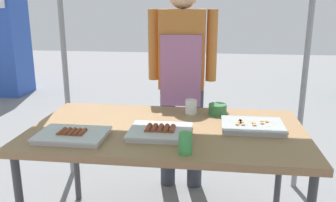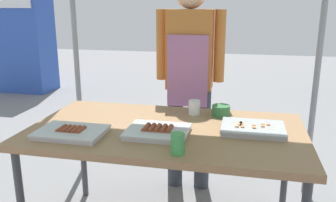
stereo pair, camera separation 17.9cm
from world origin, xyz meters
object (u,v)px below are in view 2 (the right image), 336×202
at_px(tray_meat_skewers, 253,129).
at_px(condiment_bowl, 221,111).
at_px(stall_table, 166,136).
at_px(drink_cup_near_edge, 194,107).
at_px(drink_cup_by_wok, 178,144).
at_px(neighbor_stall_left, 20,33).
at_px(vendor_woman, 190,69).
at_px(tray_grilled_sausages, 158,131).
at_px(tray_pork_links, 71,132).

relative_size(tray_meat_skewers, condiment_bowl, 3.03).
bearing_deg(stall_table, tray_meat_skewers, 5.43).
relative_size(drink_cup_near_edge, drink_cup_by_wok, 0.88).
bearing_deg(neighbor_stall_left, stall_table, -46.49).
bearing_deg(stall_table, vendor_woman, 88.15).
relative_size(tray_grilled_sausages, drink_cup_by_wok, 3.22).
height_order(tray_grilled_sausages, drink_cup_near_edge, drink_cup_near_edge).
bearing_deg(stall_table, drink_cup_near_edge, 68.09).
height_order(stall_table, tray_meat_skewers, tray_meat_skewers).
xyz_separation_m(stall_table, tray_pork_links, (-0.49, -0.23, 0.07)).
bearing_deg(tray_meat_skewers, tray_grilled_sausages, -162.10).
xyz_separation_m(drink_cup_by_wok, neighbor_stall_left, (-3.44, 3.83, 0.19)).
bearing_deg(drink_cup_by_wok, neighbor_stall_left, 131.87).
height_order(tray_pork_links, vendor_woman, vendor_woman).
bearing_deg(condiment_bowl, tray_pork_links, -145.57).
relative_size(condiment_bowl, drink_cup_by_wok, 1.10).
xyz_separation_m(tray_grilled_sausages, tray_pork_links, (-0.47, -0.11, -0.00)).
xyz_separation_m(drink_cup_near_edge, vendor_woman, (-0.10, 0.41, 0.18)).
bearing_deg(condiment_bowl, neighbor_stall_left, 138.60).
relative_size(tray_pork_links, neighbor_stall_left, 0.19).
distance_m(vendor_woman, neighbor_stall_left, 4.32).
height_order(tray_meat_skewers, drink_cup_by_wok, drink_cup_by_wok).
distance_m(tray_meat_skewers, tray_pork_links, 1.02).
bearing_deg(stall_table, drink_cup_by_wok, -69.08).
distance_m(drink_cup_near_edge, neighbor_stall_left, 4.67).
height_order(drink_cup_by_wok, neighbor_stall_left, neighbor_stall_left).
xyz_separation_m(tray_meat_skewers, neighbor_stall_left, (-3.80, 3.43, 0.22)).
bearing_deg(tray_grilled_sausages, drink_cup_by_wok, -56.36).
distance_m(tray_meat_skewers, condiment_bowl, 0.33).
distance_m(tray_meat_skewers, vendor_woman, 0.84).
height_order(tray_meat_skewers, neighbor_stall_left, neighbor_stall_left).
xyz_separation_m(stall_table, neighbor_stall_left, (-3.30, 3.48, 0.29)).
bearing_deg(tray_pork_links, vendor_woman, 61.69).
height_order(tray_pork_links, drink_cup_near_edge, drink_cup_near_edge).
distance_m(drink_cup_by_wok, neighbor_stall_left, 5.15).
distance_m(tray_grilled_sausages, drink_cup_by_wok, 0.29).
xyz_separation_m(stall_table, vendor_woman, (0.02, 0.72, 0.28)).
distance_m(tray_pork_links, condiment_bowl, 0.95).
bearing_deg(condiment_bowl, stall_table, -134.18).
relative_size(drink_cup_near_edge, vendor_woman, 0.06).
relative_size(drink_cup_near_edge, neighbor_stall_left, 0.05).
height_order(tray_grilled_sausages, condiment_bowl, condiment_bowl).
relative_size(tray_pork_links, drink_cup_near_edge, 3.96).
distance_m(drink_cup_by_wok, vendor_woman, 1.09).
bearing_deg(tray_meat_skewers, condiment_bowl, 127.74).
bearing_deg(drink_cup_near_edge, condiment_bowl, 0.47).
xyz_separation_m(condiment_bowl, drink_cup_near_edge, (-0.17, -0.00, 0.01)).
bearing_deg(vendor_woman, drink_cup_by_wok, 96.05).
bearing_deg(tray_pork_links, tray_meat_skewers, 15.84).
distance_m(tray_pork_links, drink_cup_by_wok, 0.64).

